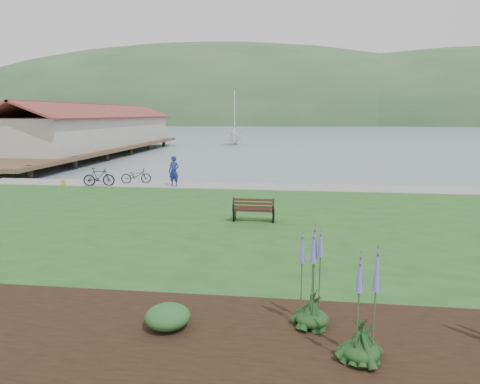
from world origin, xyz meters
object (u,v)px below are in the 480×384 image
at_px(park_bench, 254,209).
at_px(person, 174,169).
at_px(bicycle_a, 136,176).
at_px(sailboat, 235,145).

height_order(park_bench, person, person).
height_order(bicycle_a, sailboat, sailboat).
xyz_separation_m(park_bench, bicycle_a, (-7.58, 8.05, -0.03)).
relative_size(person, bicycle_a, 1.17).
distance_m(bicycle_a, sailboat, 37.56).
relative_size(park_bench, bicycle_a, 0.91).
relative_size(person, sailboat, 0.08).
distance_m(person, sailboat, 38.43).
bearing_deg(person, sailboat, 107.48).
bearing_deg(park_bench, sailboat, 99.99).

